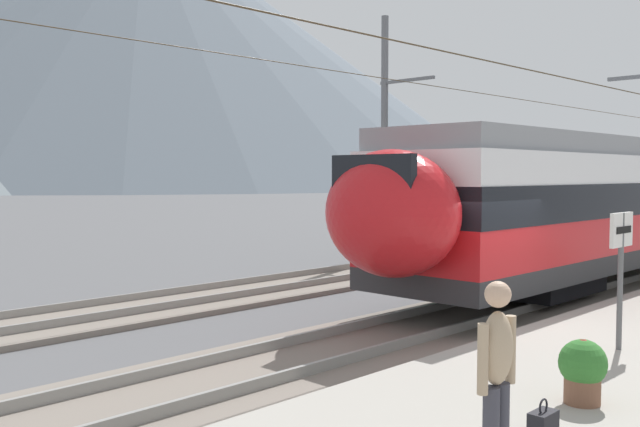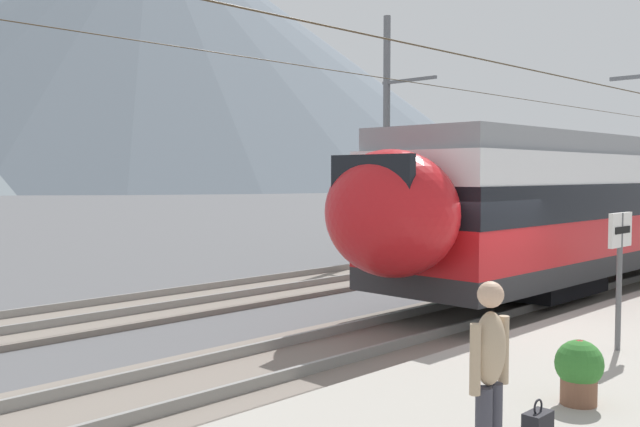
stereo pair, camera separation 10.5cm
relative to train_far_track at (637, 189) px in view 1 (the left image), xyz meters
The scene contains 10 objects.
ground_plane 26.29m from the train_far_track, 164.89° to the right, with size 400.00×400.00×0.00m, color #565659.
track_near 25.98m from the train_far_track, 167.58° to the right, with size 120.00×3.00×0.28m.
track_far 25.38m from the train_far_track, behind, with size 120.00×3.00×0.28m.
train_far_track is the anchor object (origin of this frame).
catenary_mast_far_side 17.95m from the train_far_track, behind, with size 39.16×2.17×8.27m.
platform_sign 27.53m from the train_far_track, 160.34° to the right, with size 0.70×0.08×2.01m.
passenger_walking 32.77m from the train_far_track, 161.74° to the right, with size 0.53×0.22×1.69m.
handbag_beside_passenger 31.68m from the train_far_track, 161.35° to the right, with size 0.32×0.18×0.41m.
potted_plant_by_shelter 30.36m from the train_far_track, 160.90° to the right, with size 0.53×0.53×0.73m.
mountain_right_ridge 176.30m from the train_far_track, 66.28° to the left, with size 198.96×198.96×74.70m, color slate.
Camera 1 is at (-10.91, -6.39, 2.96)m, focal length 39.16 mm.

